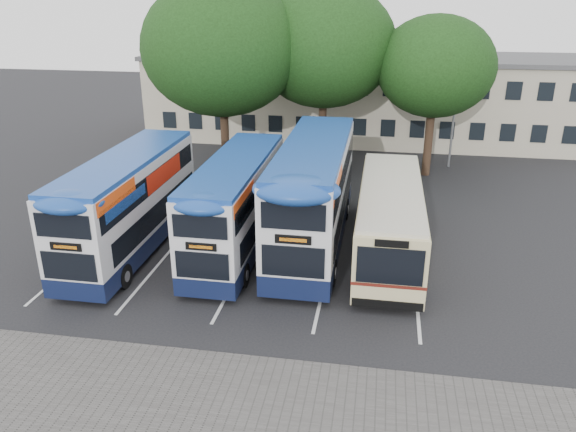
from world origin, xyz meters
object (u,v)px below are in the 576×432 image
(bus_dd_left, at_px, (129,200))
(lamp_post, at_px, (457,87))
(tree_right, at_px, (435,67))
(bus_dd_mid, at_px, (237,201))
(bus_single, at_px, (390,215))
(tree_mid, at_px, (324,46))
(tree_left, at_px, (221,48))
(bus_dd_right, at_px, (314,190))

(bus_dd_left, bearing_deg, lamp_post, 45.59)
(tree_right, distance_m, bus_dd_mid, 15.80)
(lamp_post, height_order, tree_right, tree_right)
(bus_single, bearing_deg, tree_right, 79.01)
(lamp_post, bearing_deg, bus_dd_mid, -125.70)
(tree_mid, bearing_deg, bus_dd_left, -115.73)
(bus_dd_left, relative_size, bus_dd_mid, 1.03)
(lamp_post, relative_size, bus_dd_left, 0.90)
(bus_single, bearing_deg, lamp_post, 74.28)
(tree_left, relative_size, bus_dd_left, 1.14)
(lamp_post, relative_size, bus_dd_mid, 0.93)
(lamp_post, bearing_deg, bus_dd_right, -118.31)
(bus_dd_mid, bearing_deg, lamp_post, 54.30)
(bus_dd_left, relative_size, bus_single, 0.98)
(tree_right, bearing_deg, bus_dd_mid, -125.20)
(tree_right, relative_size, bus_dd_right, 0.85)
(tree_mid, xyz_separation_m, bus_single, (4.30, -12.46, -5.76))
(lamp_post, distance_m, tree_left, 14.55)
(lamp_post, xyz_separation_m, bus_dd_left, (-14.87, -15.18, -2.77))
(bus_dd_left, distance_m, bus_dd_mid, 4.59)
(bus_dd_left, height_order, bus_single, bus_dd_left)
(tree_left, height_order, tree_mid, tree_left)
(tree_left, bearing_deg, lamp_post, 15.32)
(bus_single, bearing_deg, tree_left, 135.23)
(lamp_post, xyz_separation_m, tree_right, (-1.58, -1.97, 1.44))
(lamp_post, height_order, tree_left, tree_left)
(tree_mid, height_order, tree_right, tree_mid)
(lamp_post, bearing_deg, bus_dd_left, -134.41)
(tree_right, distance_m, bus_dd_right, 13.26)
(tree_mid, relative_size, bus_dd_right, 1.00)
(lamp_post, height_order, bus_dd_left, lamp_post)
(tree_mid, bearing_deg, tree_left, -155.68)
(bus_dd_left, bearing_deg, tree_left, 84.75)
(tree_right, height_order, bus_dd_left, tree_right)
(bus_dd_mid, bearing_deg, bus_dd_right, 18.87)
(tree_left, distance_m, tree_right, 12.43)
(lamp_post, bearing_deg, tree_right, -128.70)
(bus_dd_left, height_order, bus_dd_mid, bus_dd_left)
(lamp_post, relative_size, tree_left, 0.79)
(tree_right, distance_m, bus_dd_left, 19.21)
(tree_mid, xyz_separation_m, tree_right, (6.57, -0.75, -0.99))
(tree_mid, bearing_deg, bus_single, -70.98)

